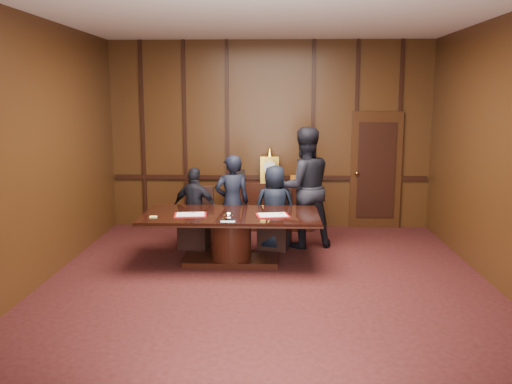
% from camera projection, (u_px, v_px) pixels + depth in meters
% --- Properties ---
extents(room, '(7.00, 7.04, 3.50)m').
position_uv_depth(room, '(272.00, 156.00, 6.87)').
color(room, black).
rests_on(room, ground).
extents(sideboard, '(1.60, 0.45, 1.54)m').
position_uv_depth(sideboard, '(270.00, 204.00, 10.16)').
color(sideboard, black).
rests_on(sideboard, ground).
extents(conference_table, '(2.62, 1.32, 0.76)m').
position_uv_depth(conference_table, '(231.00, 230.00, 8.05)').
color(conference_table, black).
rests_on(conference_table, ground).
extents(folder_left, '(0.50, 0.38, 0.02)m').
position_uv_depth(folder_left, '(190.00, 215.00, 7.89)').
color(folder_left, '#AD1015').
rests_on(folder_left, conference_table).
extents(folder_right, '(0.51, 0.40, 0.02)m').
position_uv_depth(folder_right, '(273.00, 215.00, 7.86)').
color(folder_right, '#AD1015').
rests_on(folder_right, conference_table).
extents(inkstand, '(0.20, 0.14, 0.12)m').
position_uv_depth(inkstand, '(228.00, 217.00, 7.56)').
color(inkstand, white).
rests_on(inkstand, conference_table).
extents(notepad, '(0.10, 0.07, 0.01)m').
position_uv_depth(notepad, '(153.00, 217.00, 7.77)').
color(notepad, '#FCF87B').
rests_on(notepad, conference_table).
extents(chair_left, '(0.57, 0.57, 0.99)m').
position_uv_depth(chair_left, '(197.00, 230.00, 8.98)').
color(chair_left, black).
rests_on(chair_left, ground).
extents(chair_right, '(0.58, 0.58, 0.99)m').
position_uv_depth(chair_right, '(275.00, 230.00, 8.93)').
color(chair_right, black).
rests_on(chair_right, ground).
extents(signatory_left, '(0.85, 0.54, 1.34)m').
position_uv_depth(signatory_left, '(195.00, 208.00, 8.83)').
color(signatory_left, black).
rests_on(signatory_left, ground).
extents(signatory_right, '(0.69, 0.46, 1.39)m').
position_uv_depth(signatory_right, '(275.00, 207.00, 8.78)').
color(signatory_right, black).
rests_on(signatory_right, ground).
extents(witness_left, '(0.65, 0.51, 1.56)m').
position_uv_depth(witness_left, '(232.00, 203.00, 8.72)').
color(witness_left, black).
rests_on(witness_left, ground).
extents(witness_right, '(1.13, 0.98, 1.99)m').
position_uv_depth(witness_right, '(304.00, 187.00, 8.90)').
color(witness_right, black).
rests_on(witness_right, ground).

